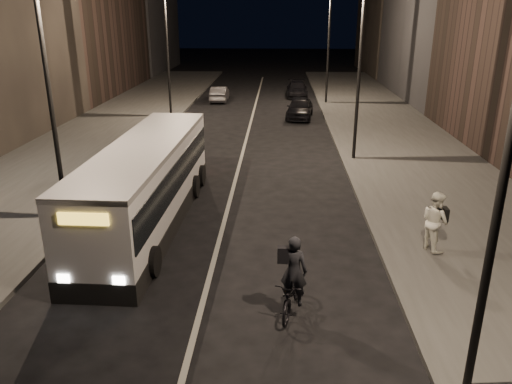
# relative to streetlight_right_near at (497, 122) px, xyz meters

# --- Properties ---
(ground) EXTENTS (180.00, 180.00, 0.00)m
(ground) POSITION_rel_streetlight_right_near_xyz_m (-5.33, 4.00, -5.36)
(ground) COLOR black
(ground) RESTS_ON ground
(sidewalk_right) EXTENTS (7.00, 70.00, 0.16)m
(sidewalk_right) POSITION_rel_streetlight_right_near_xyz_m (3.17, 18.00, -5.28)
(sidewalk_right) COLOR #373734
(sidewalk_right) RESTS_ON ground
(sidewalk_left) EXTENTS (7.00, 70.00, 0.16)m
(sidewalk_left) POSITION_rel_streetlight_right_near_xyz_m (-13.83, 18.00, -5.28)
(sidewalk_left) COLOR #373734
(sidewalk_left) RESTS_ON ground
(streetlight_right_near) EXTENTS (1.20, 0.44, 8.12)m
(streetlight_right_near) POSITION_rel_streetlight_right_near_xyz_m (0.00, 0.00, 0.00)
(streetlight_right_near) COLOR black
(streetlight_right_near) RESTS_ON sidewalk_right
(streetlight_right_mid) EXTENTS (1.20, 0.44, 8.12)m
(streetlight_right_mid) POSITION_rel_streetlight_right_near_xyz_m (0.00, 16.00, 0.00)
(streetlight_right_mid) COLOR black
(streetlight_right_mid) RESTS_ON sidewalk_right
(streetlight_right_far) EXTENTS (1.20, 0.44, 8.12)m
(streetlight_right_far) POSITION_rel_streetlight_right_near_xyz_m (0.00, 32.00, 0.00)
(streetlight_right_far) COLOR black
(streetlight_right_far) RESTS_ON sidewalk_right
(streetlight_left_near) EXTENTS (1.20, 0.44, 8.12)m
(streetlight_left_near) POSITION_rel_streetlight_right_near_xyz_m (-10.66, 8.00, 0.00)
(streetlight_left_near) COLOR black
(streetlight_left_near) RESTS_ON sidewalk_left
(streetlight_left_far) EXTENTS (1.20, 0.44, 8.12)m
(streetlight_left_far) POSITION_rel_streetlight_right_near_xyz_m (-10.66, 26.00, 0.00)
(streetlight_left_far) COLOR black
(streetlight_left_far) RESTS_ON sidewalk_left
(city_bus) EXTENTS (2.69, 10.66, 2.85)m
(city_bus) POSITION_rel_streetlight_right_near_xyz_m (-7.94, 7.99, -3.81)
(city_bus) COLOR silver
(city_bus) RESTS_ON ground
(cyclist_on_bicycle) EXTENTS (1.07, 1.96, 2.15)m
(cyclist_on_bicycle) POSITION_rel_streetlight_right_near_xyz_m (-3.05, 2.59, -4.65)
(cyclist_on_bicycle) COLOR black
(cyclist_on_bicycle) RESTS_ON ground
(pedestrian_woman) EXTENTS (0.99, 1.10, 1.85)m
(pedestrian_woman) POSITION_rel_streetlight_right_near_xyz_m (1.28, 6.00, -4.28)
(pedestrian_woman) COLOR silver
(pedestrian_woman) RESTS_ON sidewalk_right
(car_near) EXTENTS (2.16, 4.36, 1.43)m
(car_near) POSITION_rel_streetlight_right_near_xyz_m (-2.02, 26.43, -4.65)
(car_near) COLOR black
(car_near) RESTS_ON ground
(car_mid) EXTENTS (1.34, 3.73, 1.22)m
(car_mid) POSITION_rel_streetlight_right_near_xyz_m (-8.35, 32.97, -4.75)
(car_mid) COLOR #39393B
(car_mid) RESTS_ON ground
(car_far) EXTENTS (1.79, 4.36, 1.26)m
(car_far) POSITION_rel_streetlight_right_near_xyz_m (-1.92, 35.70, -4.73)
(car_far) COLOR black
(car_far) RESTS_ON ground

